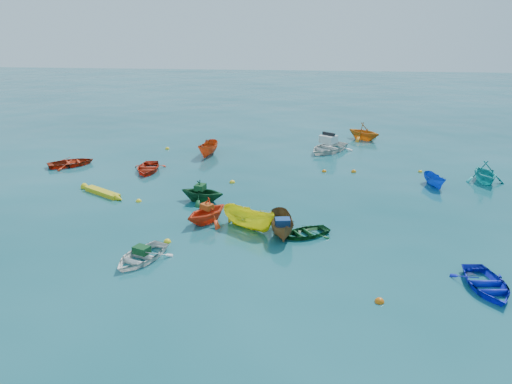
# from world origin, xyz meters

# --- Properties ---
(ground) EXTENTS (160.00, 160.00, 0.00)m
(ground) POSITION_xyz_m (0.00, 0.00, 0.00)
(ground) COLOR #0A4149
(ground) RESTS_ON ground
(dinghy_white_near) EXTENTS (3.11, 3.57, 0.62)m
(dinghy_white_near) POSITION_xyz_m (-4.28, -3.59, 0.00)
(dinghy_white_near) COLOR silver
(dinghy_white_near) RESTS_ON ground
(sampan_brown_mid) EXTENTS (1.59, 3.15, 1.17)m
(sampan_brown_mid) POSITION_xyz_m (1.87, -0.14, 0.00)
(sampan_brown_mid) COLOR brown
(sampan_brown_mid) RESTS_ON ground
(dinghy_blue_se) EXTENTS (2.55, 3.34, 0.65)m
(dinghy_blue_se) POSITION_xyz_m (10.34, -4.51, 0.00)
(dinghy_blue_se) COLOR #0E1BBA
(dinghy_blue_se) RESTS_ON ground
(dinghy_orange_w) EXTENTS (3.46, 3.57, 1.43)m
(dinghy_orange_w) POSITION_xyz_m (-2.21, 1.07, 0.00)
(dinghy_orange_w) COLOR #F03C16
(dinghy_orange_w) RESTS_ON ground
(sampan_yellow_mid) EXTENTS (3.36, 2.70, 1.24)m
(sampan_yellow_mid) POSITION_xyz_m (0.12, 0.46, 0.00)
(sampan_yellow_mid) COLOR yellow
(sampan_yellow_mid) RESTS_ON ground
(dinghy_green_e) EXTENTS (3.10, 2.87, 0.52)m
(dinghy_green_e) POSITION_xyz_m (3.03, -0.10, 0.00)
(dinghy_green_e) COLOR #114B1F
(dinghy_green_e) RESTS_ON ground
(dinghy_cyan_se) EXTENTS (2.65, 3.01, 1.50)m
(dinghy_cyan_se) POSITION_xyz_m (14.66, 9.75, 0.00)
(dinghy_cyan_se) COLOR #1BACAC
(dinghy_cyan_se) RESTS_ON ground
(dinghy_red_nw) EXTENTS (3.97, 3.73, 0.67)m
(dinghy_red_nw) POSITION_xyz_m (-14.22, 10.42, 0.00)
(dinghy_red_nw) COLOR #B2280E
(dinghy_red_nw) RESTS_ON ground
(sampan_orange_n) EXTENTS (1.51, 3.20, 1.19)m
(sampan_orange_n) POSITION_xyz_m (-4.77, 14.35, 0.00)
(sampan_orange_n) COLOR #CD4513
(sampan_orange_n) RESTS_ON ground
(dinghy_green_n) EXTENTS (3.04, 2.75, 1.39)m
(dinghy_green_n) POSITION_xyz_m (-3.12, 4.17, 0.00)
(dinghy_green_n) COLOR #114922
(dinghy_green_n) RESTS_ON ground
(sampan_blue_far) EXTENTS (1.38, 2.46, 0.90)m
(sampan_blue_far) POSITION_xyz_m (11.19, 8.52, 0.00)
(sampan_blue_far) COLOR blue
(sampan_blue_far) RESTS_ON ground
(dinghy_red_far) EXTENTS (2.68, 3.46, 0.66)m
(dinghy_red_far) POSITION_xyz_m (-8.20, 9.69, 0.00)
(dinghy_red_far) COLOR red
(dinghy_red_far) RESTS_ON ground
(dinghy_orange_far) EXTENTS (4.08, 4.02, 1.63)m
(dinghy_orange_far) POSITION_xyz_m (7.85, 21.05, 0.00)
(dinghy_orange_far) COLOR orange
(dinghy_orange_far) RESTS_ON ground
(kayak_yellow) EXTENTS (3.35, 2.37, 0.36)m
(kayak_yellow) POSITION_xyz_m (-9.46, 4.66, 0.00)
(kayak_yellow) COLOR gold
(kayak_yellow) RESTS_ON ground
(motorboat_white) EXTENTS (4.87, 5.16, 1.47)m
(motorboat_white) POSITION_xyz_m (4.61, 16.58, 0.00)
(motorboat_white) COLOR silver
(motorboat_white) RESTS_ON ground
(tarp_green_a) EXTENTS (0.83, 0.74, 0.33)m
(tarp_green_a) POSITION_xyz_m (-4.24, -3.50, 0.48)
(tarp_green_a) COLOR #10431E
(tarp_green_a) RESTS_ON dinghy_white_near
(tarp_blue_a) EXTENTS (0.81, 0.67, 0.36)m
(tarp_blue_a) POSITION_xyz_m (1.89, -0.29, 0.76)
(tarp_blue_a) COLOR navy
(tarp_blue_a) RESTS_ON sampan_brown_mid
(tarp_orange_a) EXTENTS (0.77, 0.73, 0.30)m
(tarp_orange_a) POSITION_xyz_m (-2.19, 1.12, 0.87)
(tarp_orange_a) COLOR #B74412
(tarp_orange_a) RESTS_ON dinghy_orange_w
(tarp_green_b) EXTENTS (0.66, 0.79, 0.34)m
(tarp_green_b) POSITION_xyz_m (-3.21, 4.19, 0.86)
(tarp_green_b) COLOR #10411C
(tarp_green_b) RESTS_ON dinghy_green_n
(buoy_ye_a) EXTENTS (0.37, 0.37, 0.37)m
(buoy_ye_a) POSITION_xyz_m (-3.62, -1.62, 0.00)
(buoy_ye_a) COLOR yellow
(buoy_ye_a) RESTS_ON ground
(buoy_or_b) EXTENTS (0.37, 0.37, 0.37)m
(buoy_or_b) POSITION_xyz_m (5.96, -5.98, 0.00)
(buoy_or_b) COLOR #CF5C0B
(buoy_or_b) RESTS_ON ground
(buoy_ye_b) EXTENTS (0.34, 0.34, 0.34)m
(buoy_ye_b) POSITION_xyz_m (-6.84, 3.69, 0.00)
(buoy_ye_b) COLOR yellow
(buoy_ye_b) RESTS_ON ground
(buoy_or_c) EXTENTS (0.33, 0.33, 0.33)m
(buoy_or_c) POSITION_xyz_m (1.13, 2.40, 0.00)
(buoy_or_c) COLOR #FF650D
(buoy_or_c) RESTS_ON ground
(buoy_ye_c) EXTENTS (0.37, 0.37, 0.37)m
(buoy_ye_c) POSITION_xyz_m (-1.88, 7.77, 0.00)
(buoy_ye_c) COLOR yellow
(buoy_ye_c) RESTS_ON ground
(buoy_or_d) EXTENTS (0.33, 0.33, 0.33)m
(buoy_or_d) POSITION_xyz_m (4.20, 10.89, 0.00)
(buoy_or_d) COLOR orange
(buoy_or_d) RESTS_ON ground
(buoy_ye_d) EXTENTS (0.35, 0.35, 0.35)m
(buoy_ye_d) POSITION_xyz_m (-8.54, 15.89, 0.00)
(buoy_ye_d) COLOR yellow
(buoy_ye_d) RESTS_ON ground
(buoy_or_e) EXTENTS (0.37, 0.37, 0.37)m
(buoy_or_e) POSITION_xyz_m (6.26, 11.04, 0.00)
(buoy_or_e) COLOR orange
(buoy_or_e) RESTS_ON ground
(buoy_ye_e) EXTENTS (0.29, 0.29, 0.29)m
(buoy_ye_e) POSITION_xyz_m (10.92, 11.56, 0.00)
(buoy_ye_e) COLOR gold
(buoy_ye_e) RESTS_ON ground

